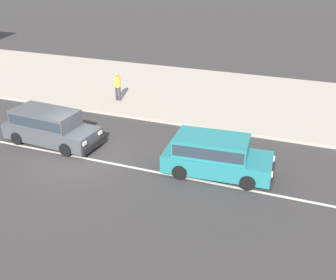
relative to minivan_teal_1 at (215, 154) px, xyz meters
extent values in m
plane|color=#383535|center=(-5.83, -0.79, -0.84)|extent=(160.00, 160.00, 0.00)
cube|color=silver|center=(-5.83, -0.79, -0.84)|extent=(50.40, 0.14, 0.01)
cube|color=#ADA393|center=(-5.83, 8.94, -0.77)|extent=(68.00, 10.00, 0.15)
cube|color=teal|center=(0.11, 0.01, -0.33)|extent=(4.34, 2.07, 0.70)
cube|color=teal|center=(-0.15, -0.01, 0.37)|extent=(2.96, 1.80, 0.70)
cube|color=#28333D|center=(-0.15, -0.01, 0.37)|extent=(2.85, 1.83, 0.45)
cube|color=black|center=(2.28, 0.15, -0.54)|extent=(0.24, 1.76, 0.28)
cube|color=white|center=(2.21, 0.77, -0.17)|extent=(0.10, 0.24, 0.14)
cube|color=white|center=(2.29, -0.48, -0.17)|extent=(0.10, 0.24, 0.14)
cylinder|color=black|center=(1.37, 0.94, -0.54)|extent=(0.61, 0.26, 0.60)
cylinder|color=black|center=(1.48, -0.76, -0.54)|extent=(0.61, 0.26, 0.60)
cylinder|color=black|center=(-1.25, 0.77, -0.54)|extent=(0.61, 0.26, 0.60)
cylinder|color=black|center=(-1.14, -0.93, -0.54)|extent=(0.61, 0.26, 0.60)
cube|color=#47494F|center=(-7.72, 0.04, -0.33)|extent=(4.54, 1.99, 0.70)
cube|color=#47494F|center=(-8.00, 0.06, 0.37)|extent=(3.09, 1.73, 0.70)
cube|color=#28333D|center=(-8.00, 0.06, 0.37)|extent=(2.97, 1.75, 0.45)
cube|color=black|center=(-5.46, -0.10, -0.54)|extent=(0.23, 1.68, 0.28)
cube|color=white|center=(-5.45, 0.50, -0.17)|extent=(0.10, 0.24, 0.14)
cube|color=white|center=(-5.53, -0.70, -0.17)|extent=(0.10, 0.24, 0.14)
cylinder|color=black|center=(-6.30, 0.76, -0.54)|extent=(0.61, 0.26, 0.60)
cylinder|color=black|center=(-6.40, -0.86, -0.54)|extent=(0.61, 0.26, 0.60)
cylinder|color=black|center=(-9.04, 0.94, -0.54)|extent=(0.61, 0.26, 0.60)
cylinder|color=black|center=(-9.15, -0.68, -0.54)|extent=(0.61, 0.26, 0.60)
cylinder|color=#333338|center=(-7.41, 5.87, -0.28)|extent=(0.14, 0.14, 0.83)
cylinder|color=#333338|center=(-7.21, 5.87, -0.28)|extent=(0.14, 0.14, 0.83)
cylinder|color=gold|center=(-7.31, 5.87, 0.45)|extent=(0.34, 0.34, 0.62)
sphere|color=tan|center=(-7.31, 5.87, 0.87)|extent=(0.22, 0.22, 0.22)
camera|label=1|loc=(3.11, -13.48, 7.26)|focal=42.00mm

